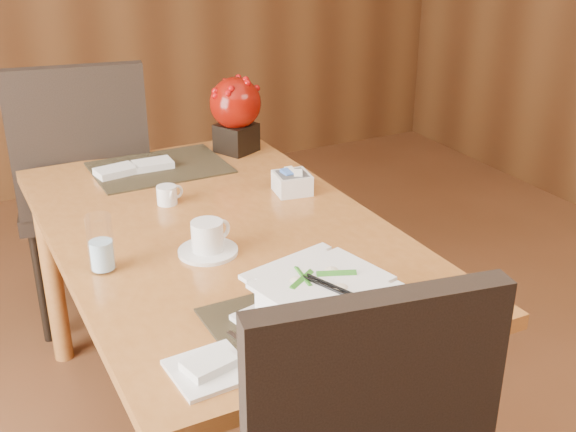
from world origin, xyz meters
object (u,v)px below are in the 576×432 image
creamer_jug (167,195)px  berry_decor (236,110)px  far_chair (85,181)px  water_glass (101,243)px  bread_plate (209,370)px  sugar_caddy (292,183)px  dining_table (222,258)px  coffee_cup (207,240)px  soup_setting (322,304)px

creamer_jug → berry_decor: size_ratio=0.29×
berry_decor → far_chair: size_ratio=0.25×
berry_decor → creamer_jug: bearing=-137.6°
water_glass → far_chair: size_ratio=0.14×
far_chair → creamer_jug: bearing=110.8°
water_glass → berry_decor: (0.67, 0.69, 0.08)m
water_glass → creamer_jug: water_glass is taller
creamer_jug → bread_plate: creamer_jug is taller
sugar_caddy → bread_plate: (-0.59, -0.76, -0.03)m
sugar_caddy → dining_table: bearing=-154.9°
creamer_jug → far_chair: (-0.12, 0.67, -0.17)m
berry_decor → coffee_cup: bearing=-118.9°
dining_table → soup_setting: (0.00, -0.58, 0.16)m
creamer_jug → berry_decor: (0.39, 0.35, 0.13)m
sugar_caddy → creamer_jug: bearing=166.1°
bread_plate → sugar_caddy: bearing=52.4°
dining_table → sugar_caddy: bearing=25.1°
far_chair → water_glass: bearing=91.5°
dining_table → far_chair: bearing=102.0°
sugar_caddy → bread_plate: 0.96m
sugar_caddy → bread_plate: size_ratio=0.72×
coffee_cup → sugar_caddy: bearing=34.6°
soup_setting → berry_decor: 1.21m
water_glass → sugar_caddy: (0.67, 0.24, -0.04)m
dining_table → berry_decor: 0.72m
coffee_cup → sugar_caddy: coffee_cup is taller
coffee_cup → far_chair: (-0.10, 1.03, -0.18)m
water_glass → creamer_jug: bearing=49.8°
soup_setting → creamer_jug: bearing=83.0°
soup_setting → sugar_caddy: 0.78m
coffee_cup → berry_decor: berry_decor is taller
water_glass → sugar_caddy: water_glass is taller
coffee_cup → bread_plate: bearing=-111.3°
dining_table → berry_decor: size_ratio=5.43×
water_glass → berry_decor: size_ratio=0.55×
soup_setting → dining_table: bearing=77.7°
soup_setting → sugar_caddy: bearing=54.6°
creamer_jug → water_glass: bearing=-139.6°
bread_plate → dining_table: bearing=65.7°
water_glass → far_chair: far_chair is taller
water_glass → bread_plate: bearing=-81.2°
soup_setting → water_glass: (-0.36, 0.48, 0.02)m
creamer_jug → berry_decor: bearing=33.0°
coffee_cup → sugar_caddy: size_ratio=1.49×
water_glass → sugar_caddy: bearing=19.7°
water_glass → dining_table: bearing=14.8°
bread_plate → far_chair: far_chair is taller
soup_setting → bread_plate: 0.29m
sugar_caddy → berry_decor: (0.00, 0.45, 0.12)m
sugar_caddy → soup_setting: bearing=-112.9°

